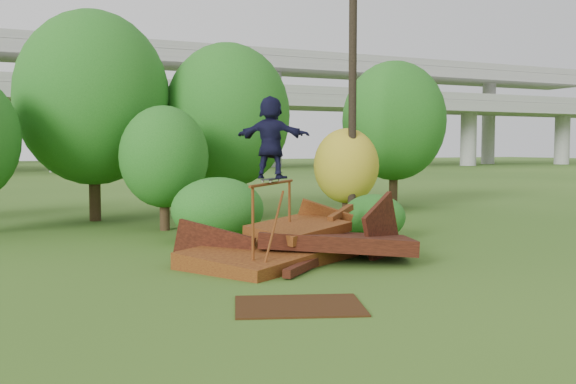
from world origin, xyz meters
name	(u,v)px	position (x,y,z in m)	size (l,w,h in m)	color
ground	(368,278)	(0.00, 0.00, 0.00)	(240.00, 240.00, 0.00)	#2D5116
scrap_pile	(300,246)	(-0.35, 2.34, 0.34)	(5.77, 4.00, 1.81)	#40170B
grind_rail	(273,206)	(-1.13, 2.09, 1.30)	(1.82, 1.86, 1.82)	brown
skateboard	(271,179)	(-1.18, 2.03, 1.89)	(0.67, 0.68, 0.08)	black
skater	(271,137)	(-1.18, 2.03, 2.78)	(1.63, 0.52, 1.76)	black
flat_plate	(299,306)	(-2.21, -1.44, 0.01)	(2.06, 1.47, 0.03)	#331C0B
tree_1	(93,98)	(-3.37, 12.47, 4.26)	(5.23, 5.23, 7.28)	black
tree_2	(164,157)	(-1.79, 8.92, 2.28)	(2.74, 2.74, 3.86)	black
tree_3	(228,116)	(1.32, 11.81, 3.73)	(4.60, 4.60, 6.39)	black
tree_4	(346,166)	(5.04, 9.55, 1.90)	(2.36, 2.36, 3.26)	black
tree_5	(394,121)	(9.23, 12.67, 3.70)	(4.47, 4.47, 6.28)	black
shrub_left	(218,209)	(-1.07, 5.96, 0.88)	(2.55, 2.35, 1.76)	#165316
shrub_right	(374,217)	(2.91, 4.37, 0.64)	(1.81, 1.66, 1.28)	#165316
utility_pole	(353,86)	(4.89, 8.87, 4.69)	(1.40, 0.28, 9.23)	black
freeway_overpass	(55,75)	(0.00, 62.92, 10.32)	(160.00, 15.00, 13.70)	gray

